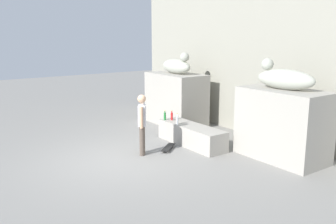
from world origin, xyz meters
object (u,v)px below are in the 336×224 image
skater (142,122)px  bottle_clear (177,120)px  statue_reclining_right (284,78)px  bottle_green (165,116)px  statue_reclining_left (177,66)px  skateboard (168,147)px  bottle_red (172,116)px

skater → bottle_clear: skater is taller
statue_reclining_right → bottle_clear: 3.34m
statue_reclining_right → bottle_clear: size_ratio=5.03×
bottle_green → statue_reclining_left: bearing=132.2°
statue_reclining_right → skateboard: statue_reclining_right is taller
statue_reclining_left → skater: bearing=-47.4°
bottle_clear → statue_reclining_right: bearing=28.1°
skater → bottle_red: 1.80m
skater → bottle_green: size_ratio=5.52×
statue_reclining_left → statue_reclining_right: bearing=4.4°
statue_reclining_right → skateboard: (-2.31, -2.01, -2.08)m
statue_reclining_right → skateboard: size_ratio=2.20×
statue_reclining_right → bottle_red: (-3.20, -1.24, -1.42)m
statue_reclining_left → bottle_green: statue_reclining_left is taller
skateboard → bottle_clear: 0.96m
statue_reclining_left → skater: statue_reclining_left is taller
bottle_green → skateboard: bearing=-30.4°
skateboard → bottle_clear: bearing=173.2°
skateboard → bottle_red: bearing=-169.1°
skateboard → skater: bearing=-43.4°
skateboard → bottle_green: size_ratio=2.49×
statue_reclining_left → bottle_green: 2.37m
skater → statue_reclining_left: bearing=163.5°
skateboard → bottle_green: bearing=-158.6°
bottle_clear → bottle_green: bearing=178.4°
skater → skateboard: bearing=120.1°
skater → bottle_red: skater is taller
bottle_red → bottle_clear: (0.53, -0.19, 0.01)m
skater → bottle_green: (-0.95, 1.42, -0.20)m
statue_reclining_right → bottle_red: 3.72m
skateboard → bottle_red: (-0.89, 0.77, 0.66)m
bottle_red → bottle_green: (-0.14, -0.17, -0.00)m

